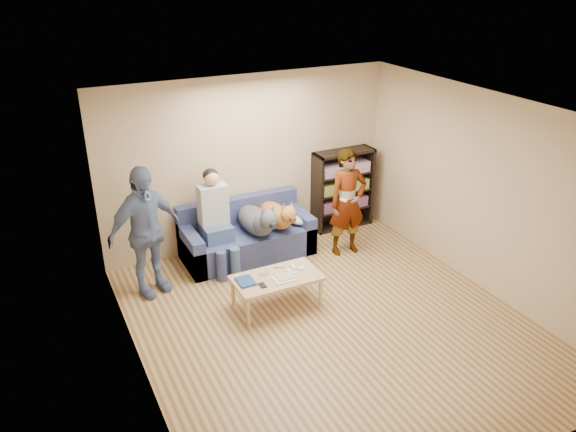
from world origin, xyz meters
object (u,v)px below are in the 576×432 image
coffee_table (277,280)px  sofa (246,237)px  bookshelf (342,187)px  person_standing_left (145,232)px  dog_tan (277,215)px  person_standing_right (348,202)px  dog_gray (258,221)px  notebook_blue (246,281)px  camera_silver (264,273)px  person_seated (216,217)px

coffee_table → sofa: bearing=82.9°
coffee_table → bookshelf: bearing=40.1°
person_standing_left → dog_tan: person_standing_left is taller
person_standing_right → sofa: bearing=159.4°
dog_gray → coffee_table: dog_gray is taller
sofa → person_standing_left: bearing=-166.0°
coffee_table → person_standing_left: bearing=142.3°
notebook_blue → dog_gray: dog_gray is taller
person_standing_left → notebook_blue: person_standing_left is taller
notebook_blue → dog_tan: dog_tan is taller
dog_tan → camera_silver: bearing=-122.7°
person_seated → bookshelf: 2.32m
person_standing_right → coffee_table: person_standing_right is taller
person_standing_right → person_standing_left: (-2.92, 0.20, 0.07)m
notebook_blue → sofa: (0.58, 1.38, -0.15)m
dog_gray → bookshelf: bookshelf is taller
dog_tan → bookshelf: size_ratio=0.88×
person_seated → dog_gray: person_seated is taller
camera_silver → sofa: size_ratio=0.06×
person_standing_left → coffee_table: person_standing_left is taller
person_standing_right → dog_gray: 1.35m
person_standing_right → dog_gray: bearing=166.7°
person_standing_left → person_seated: bearing=-5.8°
camera_silver → coffee_table: (0.12, -0.12, -0.07)m
person_standing_left → person_standing_right: bearing=-23.6°
coffee_table → bookshelf: (1.98, 1.67, 0.31)m
person_standing_right → person_seated: (-1.87, 0.46, -0.04)m
person_standing_right → person_standing_left: bearing=178.3°
person_standing_right → dog_gray: (-1.29, 0.36, -0.17)m
sofa → coffee_table: 1.45m
sofa → person_seated: size_ratio=1.29×
person_standing_left → sofa: (1.54, 0.38, -0.60)m
person_standing_left → sofa: person_standing_left is taller
person_seated → coffee_table: (0.32, -1.31, -0.40)m
notebook_blue → coffee_table: 0.41m
notebook_blue → coffee_table: (0.40, -0.05, -0.06)m
notebook_blue → coffee_table: size_ratio=0.24×
sofa → dog_tan: size_ratio=1.65×
person_seated → bookshelf: person_seated is taller
camera_silver → person_seated: 1.25m
notebook_blue → camera_silver: camera_silver is taller
camera_silver → sofa: (0.30, 1.31, -0.16)m
person_standing_right → camera_silver: bearing=-154.3°
dog_tan → dog_gray: bearing=-169.6°
dog_gray → coffee_table: (-0.27, -1.21, -0.26)m
person_seated → dog_tan: (0.93, -0.04, -0.15)m
notebook_blue → sofa: sofa is taller
person_standing_left → dog_tan: bearing=-13.2°
person_standing_left → dog_gray: 1.66m
person_seated → coffee_table: person_seated is taller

